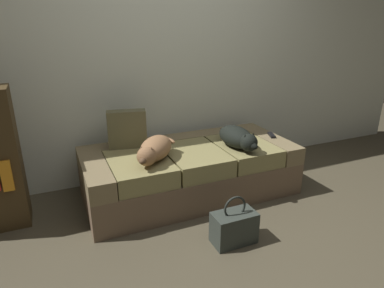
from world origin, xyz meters
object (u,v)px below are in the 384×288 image
object	(u,v)px
dog_dark	(238,138)
handbag	(234,227)
couch	(190,171)
throw_pillow	(127,129)
dog_tan	(154,149)
tv_remote	(272,135)

from	to	relation	value
dog_dark	handbag	size ratio (longest dim) A/B	1.48
couch	throw_pillow	xyz separation A→B (m)	(-0.51, 0.24, 0.40)
dog_tan	tv_remote	size ratio (longest dim) A/B	3.29
dog_tan	handbag	xyz separation A→B (m)	(0.38, -0.67, -0.43)
throw_pillow	dog_tan	bearing A→B (deg)	-72.20
handbag	dog_dark	bearing A→B (deg)	58.51
dog_tan	dog_dark	bearing A→B (deg)	-1.15
couch	dog_dark	world-z (taller)	dog_dark
dog_dark	tv_remote	world-z (taller)	dog_dark
tv_remote	throw_pillow	world-z (taller)	throw_pillow
tv_remote	handbag	xyz separation A→B (m)	(-0.88, -0.80, -0.34)
couch	handbag	distance (m)	0.84
dog_tan	throw_pillow	xyz separation A→B (m)	(-0.13, 0.40, 0.07)
tv_remote	couch	bearing A→B (deg)	-161.66
couch	handbag	bearing A→B (deg)	-90.45
dog_dark	tv_remote	xyz separation A→B (m)	(0.48, 0.14, -0.08)
handbag	dog_tan	bearing A→B (deg)	119.15
tv_remote	throw_pillow	size ratio (longest dim) A/B	0.44
throw_pillow	handbag	world-z (taller)	throw_pillow
handbag	throw_pillow	bearing A→B (deg)	115.16
throw_pillow	tv_remote	bearing A→B (deg)	-11.05
throw_pillow	couch	bearing A→B (deg)	-25.07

